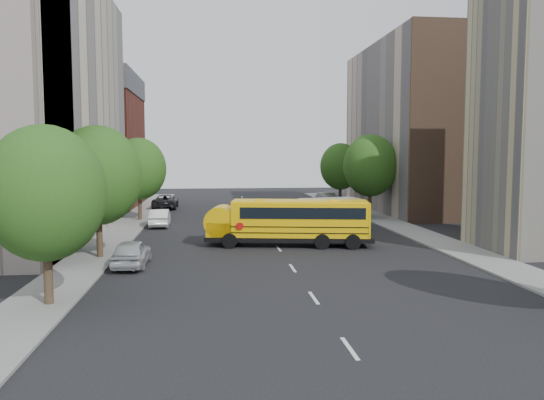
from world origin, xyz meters
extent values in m
plane|color=black|center=(0.00, 0.00, 0.00)|extent=(120.00, 120.00, 0.00)
cube|color=slate|center=(-11.50, 5.00, 0.06)|extent=(3.00, 80.00, 0.12)
cube|color=slate|center=(11.50, 5.00, 0.06)|extent=(3.00, 80.00, 0.12)
cube|color=silver|center=(0.00, 10.00, 0.01)|extent=(0.15, 64.00, 0.01)
cube|color=#C0B39A|center=(-18.00, 6.00, 10.00)|extent=(10.00, 26.00, 20.00)
cube|color=maroon|center=(-18.00, 28.00, 6.50)|extent=(10.00, 15.00, 13.00)
cube|color=#C1A996|center=(18.00, 20.00, 9.00)|extent=(10.00, 22.00, 18.00)
cube|color=brown|center=(18.00, 9.00, 9.00)|extent=(10.10, 0.30, 18.00)
cylinder|color=yellow|center=(28.00, 28.00, 17.50)|extent=(1.00, 1.00, 35.00)
cylinder|color=#38281C|center=(-11.00, -14.00, 1.35)|extent=(0.36, 0.36, 2.70)
ellipsoid|color=#254211|center=(-11.00, -14.00, 4.65)|extent=(4.80, 4.80, 5.52)
cylinder|color=#38281C|center=(-11.00, -4.00, 1.44)|extent=(0.36, 0.36, 2.88)
ellipsoid|color=#254211|center=(-11.00, -4.00, 4.96)|extent=(5.12, 5.12, 5.89)
cylinder|color=#38281C|center=(-11.00, 14.00, 1.40)|extent=(0.36, 0.36, 2.81)
ellipsoid|color=#254211|center=(-11.00, 14.00, 4.84)|extent=(4.99, 4.99, 5.74)
cylinder|color=#38281C|center=(11.00, 14.00, 1.48)|extent=(0.36, 0.36, 2.95)
ellipsoid|color=#254211|center=(11.00, 14.00, 5.08)|extent=(5.25, 5.25, 6.04)
cylinder|color=#38281C|center=(11.00, 26.00, 1.37)|extent=(0.36, 0.36, 2.74)
ellipsoid|color=#254211|center=(11.00, 26.00, 4.71)|extent=(4.86, 4.86, 5.59)
cube|color=black|center=(0.84, -0.89, 0.55)|extent=(11.48, 4.38, 0.30)
cube|color=#F6BB05|center=(1.53, -1.01, 1.85)|extent=(9.30, 3.96, 2.30)
cube|color=#F6BB05|center=(-3.70, -0.13, 1.15)|extent=(2.16, 2.57, 1.00)
cube|color=black|center=(-2.66, -0.30, 2.35)|extent=(0.88, 2.35, 1.20)
cube|color=#F6BB05|center=(1.53, -1.01, 3.02)|extent=(9.27, 3.77, 0.14)
cube|color=black|center=(1.73, -1.04, 2.35)|extent=(8.52, 3.89, 0.75)
cube|color=black|center=(1.53, -1.01, 1.05)|extent=(9.31, 4.02, 0.06)
cube|color=black|center=(1.53, -1.01, 1.45)|extent=(9.31, 4.02, 0.06)
cube|color=#F6BB05|center=(6.03, -1.76, 1.85)|extent=(0.56, 2.49, 2.30)
cube|color=#F6BB05|center=(-1.13, -0.56, 3.12)|extent=(0.69, 0.69, 0.10)
cube|color=#F6BB05|center=(3.80, -1.39, 3.12)|extent=(0.69, 0.69, 0.10)
cylinder|color=#F6BB05|center=(-3.70, -0.13, 1.65)|extent=(2.46, 2.62, 2.10)
cylinder|color=red|center=(-2.54, -1.69, 1.50)|extent=(0.50, 0.12, 0.50)
cylinder|color=black|center=(-3.21, -1.48, 0.50)|extent=(1.04, 0.46, 1.00)
cylinder|color=black|center=(-2.80, 0.99, 0.50)|extent=(1.04, 0.46, 1.00)
cylinder|color=black|center=(2.81, -2.49, 0.50)|extent=(1.04, 0.46, 1.00)
cylinder|color=black|center=(3.22, -0.02, 0.50)|extent=(1.04, 0.46, 1.00)
cylinder|color=black|center=(4.78, -2.82, 0.50)|extent=(1.04, 0.46, 1.00)
cylinder|color=black|center=(5.20, -0.35, 0.50)|extent=(1.04, 0.46, 1.00)
cube|color=black|center=(4.79, 6.29, 0.50)|extent=(6.34, 3.54, 0.30)
cube|color=white|center=(5.27, 6.42, 1.56)|extent=(4.96, 3.07, 1.81)
cube|color=white|center=(2.66, 5.70, 1.25)|extent=(1.86, 2.21, 1.20)
cube|color=silver|center=(5.27, 6.42, 2.51)|extent=(5.18, 3.22, 0.12)
cylinder|color=black|center=(2.93, 4.73, 0.42)|extent=(0.88, 0.47, 0.84)
cylinder|color=black|center=(2.40, 6.67, 0.42)|extent=(0.88, 0.47, 0.84)
cylinder|color=black|center=(5.25, 5.38, 0.42)|extent=(0.88, 0.47, 0.84)
cylinder|color=black|center=(4.72, 7.31, 0.42)|extent=(0.88, 0.47, 0.84)
cylinder|color=black|center=(7.38, 5.96, 0.42)|extent=(0.88, 0.47, 0.84)
cylinder|color=black|center=(6.84, 7.90, 0.42)|extent=(0.88, 0.47, 0.84)
imported|color=#AEB0B5|center=(-8.80, -6.48, 0.76)|extent=(1.87, 4.49, 1.52)
imported|color=white|center=(-8.80, 9.85, 0.75)|extent=(1.70, 4.58, 1.50)
imported|color=black|center=(-9.60, 25.06, 0.80)|extent=(2.69, 5.77, 1.60)
imported|color=#393E63|center=(9.60, 13.86, 0.78)|extent=(2.04, 4.64, 1.55)
imported|color=gray|center=(9.51, 26.35, 0.79)|extent=(2.10, 4.90, 1.57)
camera|label=1|loc=(-4.35, -36.10, 6.23)|focal=35.00mm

